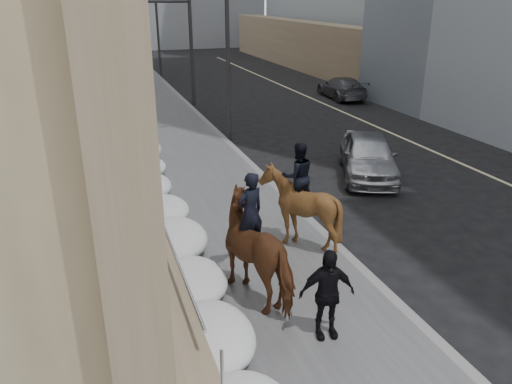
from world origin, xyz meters
TOP-DOWN VIEW (x-y plane):
  - ground at (0.00, 0.00)m, footprint 140.00×140.00m
  - sidewalk at (0.00, 10.00)m, footprint 5.00×80.00m
  - curb at (2.62, 10.00)m, footprint 0.24×80.00m
  - lane_line at (10.50, 10.00)m, footprint 0.15×70.00m
  - streetlight_mid at (2.74, 14.00)m, footprint 1.71×0.24m
  - streetlight_far at (2.74, 34.00)m, footprint 1.71×0.24m
  - traffic_signal at (2.07, 22.00)m, footprint 4.10×0.22m
  - snow_bank at (-1.42, 8.11)m, footprint 1.70×18.10m
  - mounted_horse_left at (0.02, 1.51)m, footprint 1.93×2.77m
  - mounted_horse_right at (1.67, 3.34)m, footprint 1.79×1.99m
  - pedestrian at (0.67, -0.23)m, footprint 1.11×0.59m
  - car_silver at (6.28, 7.67)m, footprint 3.55×4.92m
  - car_grey at (12.29, 20.99)m, footprint 2.25×4.76m

SIDE VIEW (x-z plane):
  - ground at x=0.00m, z-range 0.00..0.00m
  - lane_line at x=10.50m, z-range 0.00..0.01m
  - sidewalk at x=0.00m, z-range 0.00..0.12m
  - curb at x=2.62m, z-range 0.00..0.12m
  - snow_bank at x=-1.42m, z-range 0.09..0.85m
  - car_grey at x=12.29m, z-range 0.00..1.34m
  - car_silver at x=6.28m, z-range 0.00..1.56m
  - pedestrian at x=0.67m, z-range 0.12..1.93m
  - mounted_horse_left at x=0.02m, z-range -0.12..2.60m
  - mounted_horse_right at x=1.67m, z-range -0.09..2.60m
  - traffic_signal at x=2.07m, z-range 1.00..7.00m
  - streetlight_mid at x=2.74m, z-range 0.58..8.58m
  - streetlight_far at x=2.74m, z-range 0.58..8.58m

